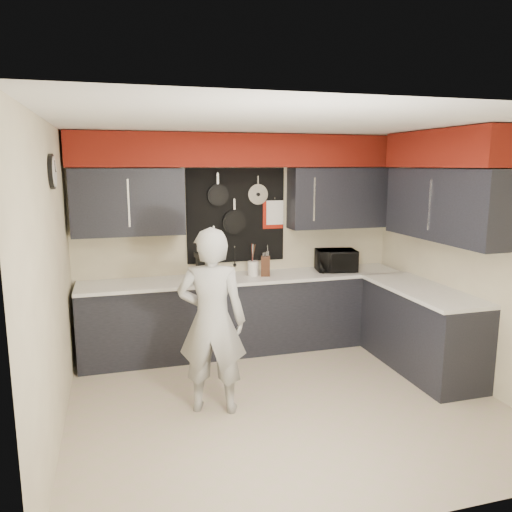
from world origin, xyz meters
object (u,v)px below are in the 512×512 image
object	(u,v)px
knife_block	(265,266)
coffee_maker	(204,265)
utensil_crock	(253,268)
person	(212,321)
microwave	(336,260)

from	to	relation	value
knife_block	coffee_maker	bearing A→B (deg)	-164.56
utensil_crock	person	xyz separation A→B (m)	(-0.79, -1.43, -0.15)
microwave	coffee_maker	size ratio (longest dim) A/B	1.53
microwave	knife_block	world-z (taller)	microwave
coffee_maker	microwave	bearing A→B (deg)	-16.08
coffee_maker	person	xyz separation A→B (m)	(-0.18, -1.37, -0.23)
utensil_crock	coffee_maker	bearing A→B (deg)	-174.94
utensil_crock	coffee_maker	world-z (taller)	coffee_maker
knife_block	utensil_crock	distance (m)	0.15
microwave	person	size ratio (longest dim) A/B	0.29
microwave	utensil_crock	bearing A→B (deg)	-172.33
microwave	knife_block	xyz separation A→B (m)	(-0.93, -0.02, -0.02)
knife_block	utensil_crock	size ratio (longest dim) A/B	1.36
microwave	person	distance (m)	2.32
knife_block	coffee_maker	distance (m)	0.74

